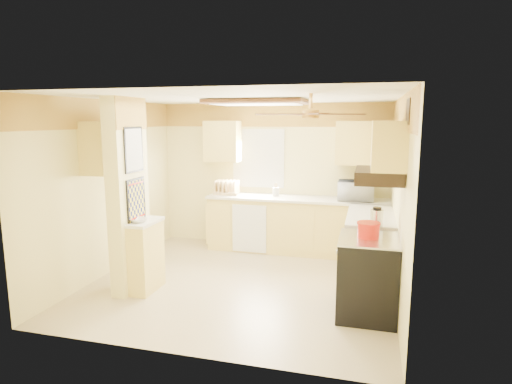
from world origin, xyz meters
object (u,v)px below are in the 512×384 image
(stove, at_px, (368,276))
(dutch_oven, at_px, (368,230))
(kettle, at_px, (377,217))
(bowl, at_px, (138,220))
(microwave, at_px, (356,191))

(stove, distance_m, dutch_oven, 0.54)
(stove, height_order, kettle, kettle)
(stove, bearing_deg, kettle, 80.00)
(dutch_oven, distance_m, kettle, 0.46)
(bowl, distance_m, dutch_oven, 2.83)
(bowl, height_order, kettle, kettle)
(microwave, relative_size, bowl, 2.71)
(dutch_oven, bearing_deg, bowl, -177.80)
(kettle, bearing_deg, dutch_oven, -101.84)
(stove, bearing_deg, bowl, -178.03)
(stove, relative_size, bowl, 4.40)
(stove, height_order, microwave, microwave)
(stove, distance_m, microwave, 2.24)
(bowl, xyz_separation_m, dutch_oven, (2.82, 0.11, 0.04))
(stove, relative_size, dutch_oven, 3.51)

